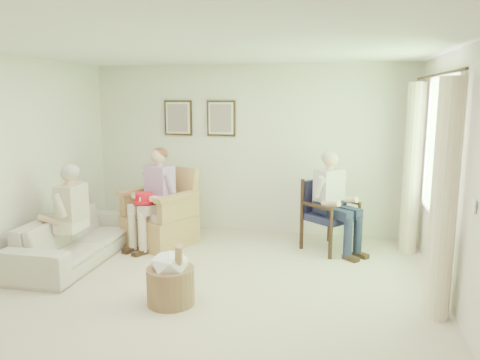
{
  "coord_description": "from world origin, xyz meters",
  "views": [
    {
      "loc": [
        1.32,
        -4.38,
        2.12
      ],
      "look_at": [
        0.11,
        1.45,
        1.05
      ],
      "focal_mm": 35.0,
      "sensor_mm": 36.0,
      "label": 1
    }
  ],
  "objects_px": {
    "person_wicker": "(156,191)",
    "wicker_armchair": "(161,220)",
    "sofa": "(77,238)",
    "person_sofa": "(67,210)",
    "person_dark": "(331,195)",
    "hatbox": "(171,277)",
    "wood_armchair": "(331,211)",
    "red_hat": "(144,199)"
  },
  "relations": [
    {
      "from": "wood_armchair",
      "to": "sofa",
      "type": "distance_m",
      "value": 3.44
    },
    {
      "from": "wood_armchair",
      "to": "red_hat",
      "type": "height_order",
      "value": "wood_armchair"
    },
    {
      "from": "person_dark",
      "to": "sofa",
      "type": "bearing_deg",
      "value": 148.59
    },
    {
      "from": "wicker_armchair",
      "to": "person_sofa",
      "type": "distance_m",
      "value": 1.39
    },
    {
      "from": "person_dark",
      "to": "person_sofa",
      "type": "distance_m",
      "value": 3.44
    },
    {
      "from": "person_sofa",
      "to": "person_dark",
      "type": "bearing_deg",
      "value": 110.93
    },
    {
      "from": "person_wicker",
      "to": "red_hat",
      "type": "height_order",
      "value": "person_wicker"
    },
    {
      "from": "sofa",
      "to": "person_dark",
      "type": "xyz_separation_m",
      "value": [
        3.22,
        1.03,
        0.5
      ]
    },
    {
      "from": "sofa",
      "to": "person_sofa",
      "type": "distance_m",
      "value": 0.45
    },
    {
      "from": "wicker_armchair",
      "to": "person_wicker",
      "type": "xyz_separation_m",
      "value": [
        0.0,
        -0.15,
        0.46
      ]
    },
    {
      "from": "wood_armchair",
      "to": "hatbox",
      "type": "bearing_deg",
      "value": -175.04
    },
    {
      "from": "person_dark",
      "to": "red_hat",
      "type": "relative_size",
      "value": 4.51
    },
    {
      "from": "red_hat",
      "to": "wood_armchair",
      "type": "bearing_deg",
      "value": 13.9
    },
    {
      "from": "person_dark",
      "to": "wicker_armchair",
      "type": "bearing_deg",
      "value": 134.15
    },
    {
      "from": "wicker_armchair",
      "to": "wood_armchair",
      "type": "distance_m",
      "value": 2.43
    },
    {
      "from": "person_sofa",
      "to": "red_hat",
      "type": "height_order",
      "value": "person_sofa"
    },
    {
      "from": "sofa",
      "to": "person_wicker",
      "type": "xyz_separation_m",
      "value": [
        0.82,
        0.75,
        0.51
      ]
    },
    {
      "from": "hatbox",
      "to": "person_dark",
      "type": "bearing_deg",
      "value": 51.99
    },
    {
      "from": "wood_armchair",
      "to": "person_wicker",
      "type": "distance_m",
      "value": 2.46
    },
    {
      "from": "wood_armchair",
      "to": "sofa",
      "type": "bearing_deg",
      "value": 151.13
    },
    {
      "from": "person_dark",
      "to": "person_sofa",
      "type": "height_order",
      "value": "person_dark"
    },
    {
      "from": "person_wicker",
      "to": "person_sofa",
      "type": "distance_m",
      "value": 1.24
    },
    {
      "from": "sofa",
      "to": "hatbox",
      "type": "distance_m",
      "value": 1.92
    },
    {
      "from": "person_sofa",
      "to": "hatbox",
      "type": "relative_size",
      "value": 1.74
    },
    {
      "from": "person_wicker",
      "to": "hatbox",
      "type": "distance_m",
      "value": 1.99
    },
    {
      "from": "person_dark",
      "to": "person_sofa",
      "type": "bearing_deg",
      "value": 151.37
    },
    {
      "from": "person_dark",
      "to": "hatbox",
      "type": "relative_size",
      "value": 1.88
    },
    {
      "from": "wicker_armchair",
      "to": "hatbox",
      "type": "height_order",
      "value": "wicker_armchair"
    },
    {
      "from": "wood_armchair",
      "to": "hatbox",
      "type": "height_order",
      "value": "wood_armchair"
    },
    {
      "from": "wood_armchair",
      "to": "person_sofa",
      "type": "height_order",
      "value": "person_sofa"
    },
    {
      "from": "sofa",
      "to": "hatbox",
      "type": "bearing_deg",
      "value": -120.96
    },
    {
      "from": "sofa",
      "to": "person_sofa",
      "type": "height_order",
      "value": "person_sofa"
    },
    {
      "from": "wood_armchair",
      "to": "person_dark",
      "type": "relative_size",
      "value": 0.71
    },
    {
      "from": "person_sofa",
      "to": "person_wicker",
      "type": "bearing_deg",
      "value": 138.86
    },
    {
      "from": "sofa",
      "to": "person_dark",
      "type": "relative_size",
      "value": 1.51
    },
    {
      "from": "person_wicker",
      "to": "person_sofa",
      "type": "relative_size",
      "value": 1.09
    },
    {
      "from": "wood_armchair",
      "to": "sofa",
      "type": "relative_size",
      "value": 0.47
    },
    {
      "from": "person_wicker",
      "to": "wicker_armchair",
      "type": "bearing_deg",
      "value": 114.93
    },
    {
      "from": "wood_armchair",
      "to": "person_sofa",
      "type": "xyz_separation_m",
      "value": [
        -3.22,
        -1.36,
        0.19
      ]
    },
    {
      "from": "person_wicker",
      "to": "sofa",
      "type": "bearing_deg",
      "value": -112.68
    },
    {
      "from": "wicker_armchair",
      "to": "hatbox",
      "type": "xyz_separation_m",
      "value": [
        0.83,
        -1.88,
        -0.07
      ]
    },
    {
      "from": "wicker_armchair",
      "to": "hatbox",
      "type": "bearing_deg",
      "value": -41.29
    }
  ]
}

